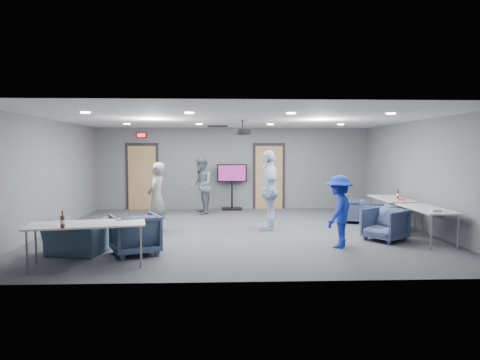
{
  "coord_description": "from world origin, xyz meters",
  "views": [
    {
      "loc": [
        -0.36,
        -10.24,
        1.96
      ],
      "look_at": [
        0.09,
        0.65,
        1.2
      ],
      "focal_mm": 32.0,
      "sensor_mm": 36.0,
      "label": 1
    }
  ],
  "objects_px": {
    "chair_front_b": "(77,237)",
    "tv_stand": "(232,184)",
    "chair_front_a": "(135,234)",
    "bottle_right": "(398,194)",
    "person_b": "(201,185)",
    "person_d": "(339,211)",
    "bottle_front": "(63,222)",
    "table_right_b": "(427,210)",
    "chair_right_c": "(385,225)",
    "person_c": "(269,190)",
    "chair_right_b": "(377,218)",
    "projector": "(243,132)",
    "table_front_left": "(87,226)",
    "chair_right_a": "(353,211)",
    "person_a": "(157,198)",
    "table_right_a": "(392,200)"
  },
  "relations": [
    {
      "from": "chair_right_b",
      "to": "tv_stand",
      "type": "distance_m",
      "value": 5.24
    },
    {
      "from": "person_b",
      "to": "table_right_b",
      "type": "xyz_separation_m",
      "value": [
        5.02,
        -4.27,
        -0.2
      ]
    },
    {
      "from": "person_b",
      "to": "chair_front_a",
      "type": "height_order",
      "value": "person_b"
    },
    {
      "from": "person_b",
      "to": "tv_stand",
      "type": "relative_size",
      "value": 1.17
    },
    {
      "from": "person_c",
      "to": "table_right_a",
      "type": "height_order",
      "value": "person_c"
    },
    {
      "from": "table_right_a",
      "to": "table_right_b",
      "type": "bearing_deg",
      "value": -180.0
    },
    {
      "from": "person_d",
      "to": "bottle_front",
      "type": "distance_m",
      "value": 5.15
    },
    {
      "from": "chair_front_b",
      "to": "projector",
      "type": "bearing_deg",
      "value": -134.27
    },
    {
      "from": "person_d",
      "to": "person_a",
      "type": "bearing_deg",
      "value": -80.52
    },
    {
      "from": "bottle_right",
      "to": "chair_right_c",
      "type": "bearing_deg",
      "value": -119.72
    },
    {
      "from": "person_a",
      "to": "chair_front_a",
      "type": "relative_size",
      "value": 1.98
    },
    {
      "from": "chair_right_b",
      "to": "projector",
      "type": "distance_m",
      "value": 3.84
    },
    {
      "from": "chair_right_a",
      "to": "chair_right_c",
      "type": "relative_size",
      "value": 0.91
    },
    {
      "from": "chair_right_b",
      "to": "table_right_b",
      "type": "distance_m",
      "value": 1.37
    },
    {
      "from": "person_a",
      "to": "table_front_left",
      "type": "bearing_deg",
      "value": -0.53
    },
    {
      "from": "person_c",
      "to": "person_d",
      "type": "bearing_deg",
      "value": 29.77
    },
    {
      "from": "person_b",
      "to": "tv_stand",
      "type": "xyz_separation_m",
      "value": [
        0.98,
        0.86,
        -0.03
      ]
    },
    {
      "from": "table_right_b",
      "to": "projector",
      "type": "distance_m",
      "value": 4.49
    },
    {
      "from": "person_a",
      "to": "chair_right_b",
      "type": "distance_m",
      "value": 5.3
    },
    {
      "from": "chair_front_b",
      "to": "tv_stand",
      "type": "distance_m",
      "value": 6.67
    },
    {
      "from": "chair_right_a",
      "to": "chair_front_b",
      "type": "distance_m",
      "value": 7.1
    },
    {
      "from": "table_right_a",
      "to": "tv_stand",
      "type": "xyz_separation_m",
      "value": [
        -4.04,
        3.23,
        0.17
      ]
    },
    {
      "from": "person_a",
      "to": "person_d",
      "type": "height_order",
      "value": "person_a"
    },
    {
      "from": "table_front_left",
      "to": "bottle_right",
      "type": "height_order",
      "value": "bottle_right"
    },
    {
      "from": "person_b",
      "to": "chair_front_b",
      "type": "height_order",
      "value": "person_b"
    },
    {
      "from": "person_d",
      "to": "bottle_right",
      "type": "xyz_separation_m",
      "value": [
        2.18,
        2.34,
        0.09
      ]
    },
    {
      "from": "person_c",
      "to": "projector",
      "type": "distance_m",
      "value": 1.57
    },
    {
      "from": "person_a",
      "to": "tv_stand",
      "type": "distance_m",
      "value": 4.25
    },
    {
      "from": "chair_right_a",
      "to": "person_c",
      "type": "bearing_deg",
      "value": -51.1
    },
    {
      "from": "chair_right_c",
      "to": "table_right_a",
      "type": "distance_m",
      "value": 1.95
    },
    {
      "from": "table_right_b",
      "to": "bottle_front",
      "type": "xyz_separation_m",
      "value": [
        -6.89,
        -2.05,
        0.15
      ]
    },
    {
      "from": "person_d",
      "to": "chair_right_a",
      "type": "bearing_deg",
      "value": -168.73
    },
    {
      "from": "chair_front_b",
      "to": "tv_stand",
      "type": "xyz_separation_m",
      "value": [
        3.07,
        5.89,
        0.52
      ]
    },
    {
      "from": "person_b",
      "to": "person_c",
      "type": "bearing_deg",
      "value": 25.02
    },
    {
      "from": "person_c",
      "to": "chair_front_b",
      "type": "bearing_deg",
      "value": -60.36
    },
    {
      "from": "tv_stand",
      "to": "table_front_left",
      "type": "bearing_deg",
      "value": -111.11
    },
    {
      "from": "person_c",
      "to": "table_right_a",
      "type": "xyz_separation_m",
      "value": [
        3.22,
        0.32,
        -0.3
      ]
    },
    {
      "from": "table_front_left",
      "to": "table_right_b",
      "type": "bearing_deg",
      "value": 2.03
    },
    {
      "from": "chair_front_a",
      "to": "person_d",
      "type": "bearing_deg",
      "value": 161.01
    },
    {
      "from": "person_b",
      "to": "chair_front_a",
      "type": "bearing_deg",
      "value": -19.72
    },
    {
      "from": "table_front_left",
      "to": "person_a",
      "type": "bearing_deg",
      "value": 64.58
    },
    {
      "from": "person_c",
      "to": "chair_right_b",
      "type": "height_order",
      "value": "person_c"
    },
    {
      "from": "person_d",
      "to": "bottle_right",
      "type": "relative_size",
      "value": 5.76
    },
    {
      "from": "table_right_a",
      "to": "projector",
      "type": "distance_m",
      "value": 4.25
    },
    {
      "from": "chair_front_a",
      "to": "table_right_b",
      "type": "height_order",
      "value": "chair_front_a"
    },
    {
      "from": "chair_right_a",
      "to": "table_front_left",
      "type": "bearing_deg",
      "value": -37.06
    },
    {
      "from": "table_front_left",
      "to": "projector",
      "type": "bearing_deg",
      "value": 36.59
    },
    {
      "from": "chair_right_a",
      "to": "chair_front_a",
      "type": "relative_size",
      "value": 0.83
    },
    {
      "from": "person_c",
      "to": "projector",
      "type": "relative_size",
      "value": 4.98
    },
    {
      "from": "chair_front_a",
      "to": "bottle_right",
      "type": "relative_size",
      "value": 3.33
    }
  ]
}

